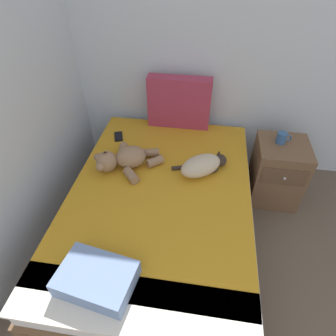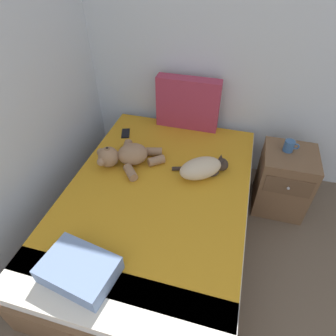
{
  "view_description": "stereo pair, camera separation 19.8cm",
  "coord_description": "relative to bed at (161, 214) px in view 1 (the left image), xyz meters",
  "views": [
    {
      "loc": [
        1.23,
        1.73,
        2.02
      ],
      "look_at": [
        0.98,
        3.4,
        0.54
      ],
      "focal_mm": 30.65,
      "sensor_mm": 36.0,
      "label": 1
    },
    {
      "loc": [
        1.42,
        1.78,
        2.02
      ],
      "look_at": [
        0.98,
        3.4,
        0.54
      ],
      "focal_mm": 30.65,
      "sensor_mm": 36.0,
      "label": 2
    }
  ],
  "objects": [
    {
      "name": "wall_back",
      "position": [
        1.05,
        1.08,
        0.97
      ],
      "size": [
        4.12,
        0.06,
        2.44
      ],
      "primitive_type": "cube",
      "color": "silver",
      "rests_on": "ground_plane"
    },
    {
      "name": "bed",
      "position": [
        0.0,
        0.0,
        0.0
      ],
      "size": [
        1.37,
        1.98,
        0.51
      ],
      "color": "brown",
      "rests_on": "ground_plane"
    },
    {
      "name": "patterned_cushion",
      "position": [
        0.03,
        0.91,
        0.49
      ],
      "size": [
        0.57,
        0.12,
        0.48
      ],
      "color": "#A5334C",
      "rests_on": "bed"
    },
    {
      "name": "cat",
      "position": [
        0.29,
        0.26,
        0.33
      ],
      "size": [
        0.43,
        0.36,
        0.15
      ],
      "color": "#C6B293",
      "rests_on": "bed"
    },
    {
      "name": "teddy_bear",
      "position": [
        -0.33,
        0.24,
        0.33
      ],
      "size": [
        0.55,
        0.45,
        0.18
      ],
      "color": "#937051",
      "rests_on": "bed"
    },
    {
      "name": "cell_phone",
      "position": [
        -0.49,
        0.62,
        0.26
      ],
      "size": [
        0.12,
        0.16,
        0.01
      ],
      "color": "black",
      "rests_on": "bed"
    },
    {
      "name": "throw_pillow",
      "position": [
        -0.21,
        -0.74,
        0.31
      ],
      "size": [
        0.44,
        0.34,
        0.11
      ],
      "primitive_type": "cube",
      "rotation": [
        0.0,
        0.0,
        -0.16
      ],
      "color": "#728CB7",
      "rests_on": "bed"
    },
    {
      "name": "nightstand",
      "position": [
        0.96,
        0.6,
        0.04
      ],
      "size": [
        0.42,
        0.45,
        0.59
      ],
      "color": "brown",
      "rests_on": "ground_plane"
    },
    {
      "name": "mug",
      "position": [
        0.92,
        0.64,
        0.38
      ],
      "size": [
        0.12,
        0.08,
        0.09
      ],
      "color": "#33598C",
      "rests_on": "nightstand"
    }
  ]
}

